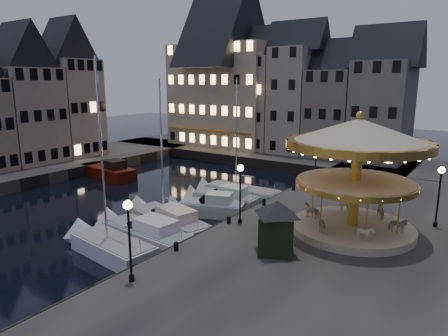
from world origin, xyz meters
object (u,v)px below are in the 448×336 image
Objects in this scene: streetlamp_b at (240,185)px; streetlamp_c at (316,156)px; bollard_d at (294,187)px; motorboat_a at (108,246)px; bollard_c at (264,202)px; motorboat_c at (167,220)px; carousel at (358,154)px; ticket_kiosk at (277,218)px; bollard_a at (176,246)px; bollard_b at (229,219)px; motorboat_f at (237,193)px; streetlamp_a at (129,229)px; motorboat_d at (207,208)px; streetlamp_d at (440,188)px; motorboat_e at (222,199)px; red_fishing_boat at (108,172)px; motorboat_b at (144,233)px.

streetlamp_b is 1.00× the size of streetlamp_c.
bollard_d is 17.56m from motorboat_a.
streetlamp_c reaches higher than bollard_c.
streetlamp_b is at bearing 11.50° from motorboat_c.
carousel is 2.54× the size of ticket_kiosk.
carousel reaches higher than bollard_c.
streetlamp_c reaches higher than bollard_a.
ticket_kiosk reaches higher than bollard_b.
bollard_c is at bearing 97.59° from streetlamp_b.
motorboat_f is 15.22m from carousel.
bollard_c is at bearing 92.37° from streetlamp_a.
motorboat_d is 13.50m from carousel.
bollard_c and bollard_d have the same top height.
motorboat_a is at bearing -141.28° from streetlamp_d.
bollard_a is 0.05× the size of motorboat_a.
bollard_d is 0.09× the size of motorboat_d.
motorboat_e is (-5.66, -7.58, -3.38)m from streetlamp_c.
bollard_a and bollard_c have the same top height.
bollard_a is at bearing 98.53° from streetlamp_a.
motorboat_a is (-5.22, -11.23, -1.06)m from bollard_c.
bollard_a is at bearing -42.63° from motorboat_c.
carousel is at bearing 23.98° from bollard_b.
red_fishing_boat is 28.69m from ticket_kiosk.
streetlamp_b reaches higher than bollard_b.
bollard_a is at bearing -95.71° from streetlamp_b.
bollard_d is at bearing 56.10° from motorboat_d.
streetlamp_a is 0.34× the size of motorboat_a.
carousel is at bearing 36.92° from motorboat_a.
motorboat_d is at bearing 89.05° from motorboat_b.
streetlamp_b reaches higher than ticket_kiosk.
bollard_d is at bearing -99.73° from streetlamp_c.
streetlamp_b is 0.50× the size of motorboat_b.
ticket_kiosk is at bearing -34.05° from streetlamp_b.
bollard_b is 0.06× the size of carousel.
streetlamp_b is 7.32× the size of bollard_d.
streetlamp_c is 7.32× the size of bollard_a.
motorboat_e is (-5.06, 11.92, -0.96)m from bollard_a.
streetlamp_b is 9.55m from motorboat_a.
bollard_a is at bearing -22.94° from motorboat_b.
red_fishing_boat is at bearing -174.25° from motorboat_f.
motorboat_d reaches higher than bollard_c.
motorboat_d is 17.66m from red_fishing_boat.
ticket_kiosk reaches higher than bollard_c.
streetlamp_d is 1.18× the size of ticket_kiosk.
motorboat_a is at bearing -172.05° from bollard_a.
motorboat_b is 2.37× the size of ticket_kiosk.
motorboat_a is at bearing -89.92° from motorboat_c.
carousel is at bearing -1.21° from motorboat_d.
motorboat_e is at bearing -3.69° from red_fishing_boat.
carousel is (-4.37, -4.15, 2.48)m from streetlamp_d.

